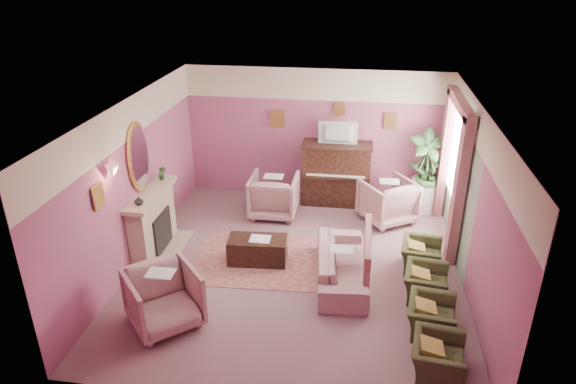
# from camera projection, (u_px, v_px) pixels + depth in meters

# --- Properties ---
(floor) EXTENTS (5.50, 6.00, 0.01)m
(floor) POSITION_uv_depth(u_px,v_px,m) (296.00, 267.00, 8.78)
(floor) COLOR #805961
(floor) RESTS_ON ground
(ceiling) EXTENTS (5.50, 6.00, 0.01)m
(ceiling) POSITION_uv_depth(u_px,v_px,m) (297.00, 108.00, 7.61)
(ceiling) COLOR silver
(ceiling) RESTS_ON wall_back
(wall_back) EXTENTS (5.50, 0.02, 2.80)m
(wall_back) POSITION_uv_depth(u_px,v_px,m) (315.00, 135.00, 10.89)
(wall_back) COLOR #854B6D
(wall_back) RESTS_ON floor
(wall_front) EXTENTS (5.50, 0.02, 2.80)m
(wall_front) POSITION_uv_depth(u_px,v_px,m) (260.00, 309.00, 5.50)
(wall_front) COLOR #854B6D
(wall_front) RESTS_ON floor
(wall_left) EXTENTS (0.02, 6.00, 2.80)m
(wall_left) POSITION_uv_depth(u_px,v_px,m) (133.00, 183.00, 8.56)
(wall_left) COLOR #854B6D
(wall_left) RESTS_ON floor
(wall_right) EXTENTS (0.02, 6.00, 2.80)m
(wall_right) POSITION_uv_depth(u_px,v_px,m) (475.00, 204.00, 7.83)
(wall_right) COLOR #854B6D
(wall_right) RESTS_ON floor
(picture_rail_band) EXTENTS (5.50, 0.01, 0.65)m
(picture_rail_band) POSITION_uv_depth(u_px,v_px,m) (316.00, 84.00, 10.44)
(picture_rail_band) COLOR #F0E2C1
(picture_rail_band) RESTS_ON wall_back
(stripe_panel) EXTENTS (0.01, 3.00, 2.15)m
(stripe_panel) POSITION_uv_depth(u_px,v_px,m) (458.00, 189.00, 9.14)
(stripe_panel) COLOR gray
(stripe_panel) RESTS_ON wall_right
(fireplace_surround) EXTENTS (0.30, 1.40, 1.10)m
(fireplace_surround) POSITION_uv_depth(u_px,v_px,m) (153.00, 223.00, 9.08)
(fireplace_surround) COLOR #BEAD8E
(fireplace_surround) RESTS_ON floor
(fireplace_inset) EXTENTS (0.18, 0.72, 0.68)m
(fireplace_inset) POSITION_uv_depth(u_px,v_px,m) (159.00, 231.00, 9.13)
(fireplace_inset) COLOR black
(fireplace_inset) RESTS_ON floor
(fire_ember) EXTENTS (0.06, 0.54, 0.10)m
(fire_ember) POSITION_uv_depth(u_px,v_px,m) (162.00, 240.00, 9.20)
(fire_ember) COLOR #FF3007
(fire_ember) RESTS_ON floor
(mantel_shelf) EXTENTS (0.40, 1.55, 0.07)m
(mantel_shelf) POSITION_uv_depth(u_px,v_px,m) (151.00, 194.00, 8.83)
(mantel_shelf) COLOR #BEAD8E
(mantel_shelf) RESTS_ON fireplace_surround
(hearth) EXTENTS (0.55, 1.50, 0.02)m
(hearth) POSITION_uv_depth(u_px,v_px,m) (167.00, 250.00, 9.27)
(hearth) COLOR #BEAD8E
(hearth) RESTS_ON floor
(mirror_frame) EXTENTS (0.04, 0.72, 1.20)m
(mirror_frame) POSITION_uv_depth(u_px,v_px,m) (138.00, 157.00, 8.57)
(mirror_frame) COLOR #E5C059
(mirror_frame) RESTS_ON wall_left
(mirror_glass) EXTENTS (0.01, 0.60, 1.06)m
(mirror_glass) POSITION_uv_depth(u_px,v_px,m) (140.00, 157.00, 8.57)
(mirror_glass) COLOR silver
(mirror_glass) RESTS_ON wall_left
(sconce_shade) EXTENTS (0.20, 0.20, 0.16)m
(sconce_shade) POSITION_uv_depth(u_px,v_px,m) (113.00, 171.00, 7.54)
(sconce_shade) COLOR #D57B70
(sconce_shade) RESTS_ON wall_left
(piano) EXTENTS (1.40, 0.60, 1.30)m
(piano) POSITION_uv_depth(u_px,v_px,m) (336.00, 174.00, 10.85)
(piano) COLOR black
(piano) RESTS_ON floor
(piano_keyshelf) EXTENTS (1.30, 0.12, 0.06)m
(piano_keyshelf) POSITION_uv_depth(u_px,v_px,m) (335.00, 178.00, 10.51)
(piano_keyshelf) COLOR black
(piano_keyshelf) RESTS_ON piano
(piano_keys) EXTENTS (1.20, 0.08, 0.02)m
(piano_keys) POSITION_uv_depth(u_px,v_px,m) (335.00, 176.00, 10.49)
(piano_keys) COLOR white
(piano_keys) RESTS_ON piano
(piano_top) EXTENTS (1.45, 0.65, 0.04)m
(piano_top) POSITION_uv_depth(u_px,v_px,m) (337.00, 145.00, 10.58)
(piano_top) COLOR black
(piano_top) RESTS_ON piano
(television) EXTENTS (0.80, 0.12, 0.48)m
(television) POSITION_uv_depth(u_px,v_px,m) (338.00, 132.00, 10.41)
(television) COLOR black
(television) RESTS_ON piano
(print_back_left) EXTENTS (0.30, 0.03, 0.38)m
(print_back_left) POSITION_uv_depth(u_px,v_px,m) (277.00, 119.00, 10.83)
(print_back_left) COLOR #E5C059
(print_back_left) RESTS_ON wall_back
(print_back_right) EXTENTS (0.26, 0.03, 0.34)m
(print_back_right) POSITION_uv_depth(u_px,v_px,m) (391.00, 121.00, 10.49)
(print_back_right) COLOR #E5C059
(print_back_right) RESTS_ON wall_back
(print_back_mid) EXTENTS (0.22, 0.03, 0.26)m
(print_back_mid) POSITION_uv_depth(u_px,v_px,m) (340.00, 109.00, 10.54)
(print_back_mid) COLOR #E5C059
(print_back_mid) RESTS_ON wall_back
(print_left_wall) EXTENTS (0.03, 0.28, 0.36)m
(print_left_wall) POSITION_uv_depth(u_px,v_px,m) (98.00, 196.00, 7.35)
(print_left_wall) COLOR #E5C059
(print_left_wall) RESTS_ON wall_left
(window_blind) EXTENTS (0.03, 1.40, 1.80)m
(window_blind) POSITION_uv_depth(u_px,v_px,m) (459.00, 151.00, 9.11)
(window_blind) COLOR silver
(window_blind) RESTS_ON wall_right
(curtain_left) EXTENTS (0.16, 0.34, 2.60)m
(curtain_left) POSITION_uv_depth(u_px,v_px,m) (459.00, 193.00, 8.46)
(curtain_left) COLOR #9F5760
(curtain_left) RESTS_ON floor
(curtain_right) EXTENTS (0.16, 0.34, 2.60)m
(curtain_right) POSITION_uv_depth(u_px,v_px,m) (444.00, 154.00, 10.11)
(curtain_right) COLOR #9F5760
(curtain_right) RESTS_ON floor
(pelmet) EXTENTS (0.16, 2.20, 0.16)m
(pelmet) POSITION_uv_depth(u_px,v_px,m) (461.00, 103.00, 8.76)
(pelmet) COLOR #9F5760
(pelmet) RESTS_ON wall_right
(mantel_plant) EXTENTS (0.16, 0.16, 0.28)m
(mantel_plant) POSITION_uv_depth(u_px,v_px,m) (162.00, 173.00, 9.26)
(mantel_plant) COLOR #2E542A
(mantel_plant) RESTS_ON mantel_shelf
(mantel_vase) EXTENTS (0.16, 0.16, 0.16)m
(mantel_vase) POSITION_uv_depth(u_px,v_px,m) (139.00, 201.00, 8.34)
(mantel_vase) COLOR #F0E2C1
(mantel_vase) RESTS_ON mantel_shelf
(area_rug) EXTENTS (2.58, 1.92, 0.01)m
(area_rug) POSITION_uv_depth(u_px,v_px,m) (268.00, 260.00, 8.99)
(area_rug) COLOR #9A5752
(area_rug) RESTS_ON floor
(coffee_table) EXTENTS (1.03, 0.56, 0.45)m
(coffee_table) POSITION_uv_depth(u_px,v_px,m) (258.00, 250.00, 8.87)
(coffee_table) COLOR black
(coffee_table) RESTS_ON floor
(table_paper) EXTENTS (0.35, 0.28, 0.01)m
(table_paper) POSITION_uv_depth(u_px,v_px,m) (260.00, 239.00, 8.76)
(table_paper) COLOR white
(table_paper) RESTS_ON coffee_table
(sofa) EXTENTS (0.65, 1.95, 0.79)m
(sofa) POSITION_uv_depth(u_px,v_px,m) (342.00, 258.00, 8.31)
(sofa) COLOR tan
(sofa) RESTS_ON floor
(sofa_throw) EXTENTS (0.10, 1.48, 0.54)m
(sofa_throw) POSITION_uv_depth(u_px,v_px,m) (367.00, 249.00, 8.17)
(sofa_throw) COLOR #9F5760
(sofa_throw) RESTS_ON sofa
(floral_armchair_left) EXTENTS (0.92, 0.92, 0.96)m
(floral_armchair_left) POSITION_uv_depth(u_px,v_px,m) (274.00, 193.00, 10.38)
(floral_armchair_left) COLOR tan
(floral_armchair_left) RESTS_ON floor
(floral_armchair_right) EXTENTS (0.92, 0.92, 0.96)m
(floral_armchair_right) POSITION_uv_depth(u_px,v_px,m) (388.00, 199.00, 10.15)
(floral_armchair_right) COLOR tan
(floral_armchair_right) RESTS_ON floor
(floral_armchair_front) EXTENTS (0.92, 0.92, 0.96)m
(floral_armchair_front) POSITION_uv_depth(u_px,v_px,m) (163.00, 295.00, 7.25)
(floral_armchair_front) COLOR tan
(floral_armchair_front) RESTS_ON floor
(olive_chair_a) EXTENTS (0.53, 0.75, 0.65)m
(olive_chair_a) POSITION_uv_depth(u_px,v_px,m) (439.00, 353.00, 6.42)
(olive_chair_a) COLOR #3E4324
(olive_chair_a) RESTS_ON floor
(olive_chair_b) EXTENTS (0.53, 0.75, 0.65)m
(olive_chair_b) POSITION_uv_depth(u_px,v_px,m) (432.00, 312.00, 7.16)
(olive_chair_b) COLOR #3E4324
(olive_chair_b) RESTS_ON floor
(olive_chair_c) EXTENTS (0.53, 0.75, 0.65)m
(olive_chair_c) POSITION_uv_depth(u_px,v_px,m) (426.00, 279.00, 7.90)
(olive_chair_c) COLOR #3E4324
(olive_chair_c) RESTS_ON floor
(olive_chair_d) EXTENTS (0.53, 0.75, 0.65)m
(olive_chair_d) POSITION_uv_depth(u_px,v_px,m) (421.00, 251.00, 8.64)
(olive_chair_d) COLOR #3E4324
(olive_chair_d) RESTS_ON floor
(side_table) EXTENTS (0.52, 0.52, 0.70)m
(side_table) POSITION_uv_depth(u_px,v_px,m) (423.00, 194.00, 10.65)
(side_table) COLOR white
(side_table) RESTS_ON floor
(side_plant_big) EXTENTS (0.30, 0.30, 0.34)m
(side_plant_big) POSITION_uv_depth(u_px,v_px,m) (426.00, 171.00, 10.43)
(side_plant_big) COLOR #2E542A
(side_plant_big) RESTS_ON side_table
(side_plant_small) EXTENTS (0.16, 0.16, 0.28)m
(side_plant_small) POSITION_uv_depth(u_px,v_px,m) (432.00, 175.00, 10.34)
(side_plant_small) COLOR #2E542A
(side_plant_small) RESTS_ON side_table
(palm_pot) EXTENTS (0.34, 0.34, 0.34)m
(palm_pot) POSITION_uv_depth(u_px,v_px,m) (422.00, 204.00, 10.65)
(palm_pot) COLOR brown
(palm_pot) RESTS_ON floor
(palm_plant) EXTENTS (0.76, 0.76, 1.44)m
(palm_plant) POSITION_uv_depth(u_px,v_px,m) (427.00, 164.00, 10.28)
(palm_plant) COLOR #2E542A
(palm_plant) RESTS_ON palm_pot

